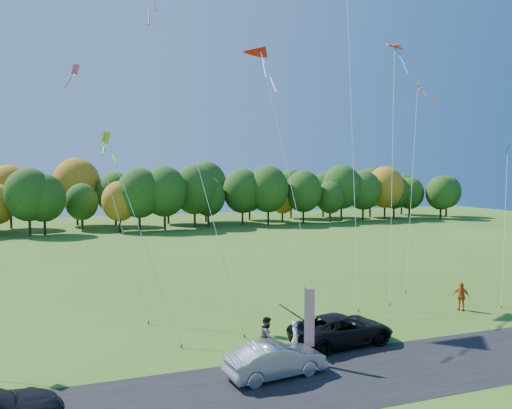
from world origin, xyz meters
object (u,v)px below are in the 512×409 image
object	(u,v)px
silver_sedan	(276,360)
black_suv	(342,329)
person_east	(461,296)
feather_flag	(309,317)

from	to	relation	value
silver_sedan	black_suv	bearing A→B (deg)	-68.84
person_east	feather_flag	world-z (taller)	feather_flag
black_suv	feather_flag	bearing A→B (deg)	116.61
silver_sedan	feather_flag	size ratio (longest dim) A/B	1.24
feather_flag	person_east	bearing A→B (deg)	20.13
feather_flag	black_suv	bearing A→B (deg)	33.14
black_suv	person_east	distance (m)	10.87
silver_sedan	feather_flag	distance (m)	2.63
black_suv	silver_sedan	xyz separation A→B (m)	(-4.80, -2.68, -0.03)
silver_sedan	person_east	distance (m)	16.27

